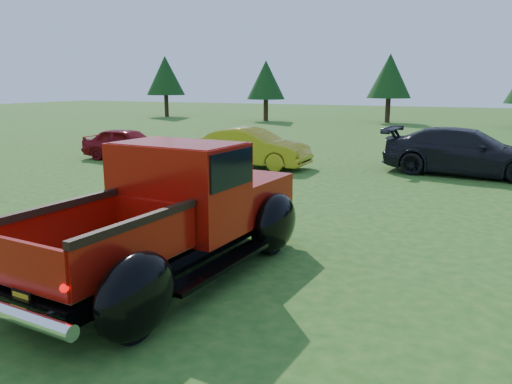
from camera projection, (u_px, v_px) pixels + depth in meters
ground at (222, 255)px, 8.41m from camera, size 120.00×120.00×0.00m
tree_far_west at (165, 76)px, 43.31m from camera, size 3.33×3.33×5.20m
tree_west at (266, 80)px, 38.39m from camera, size 2.94×2.94×4.60m
tree_mid_left at (390, 76)px, 36.40m from camera, size 3.20×3.20×5.00m
pickup_truck at (180, 209)px, 7.69m from camera, size 2.81×5.46×1.98m
show_car_red at (128, 144)px, 18.94m from camera, size 3.63×1.67×1.21m
show_car_yellow at (252, 148)px, 17.25m from camera, size 4.05×1.43×1.33m
show_car_grey at (466, 152)px, 15.70m from camera, size 5.24×2.51×1.47m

